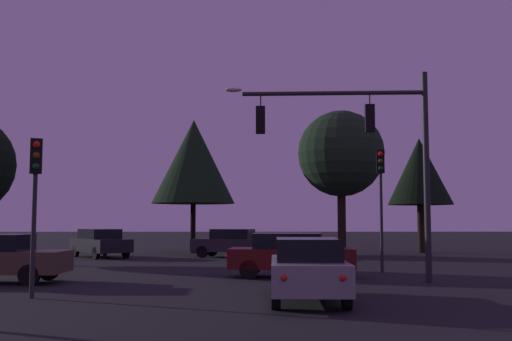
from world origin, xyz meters
name	(u,v)px	position (x,y,z in m)	size (l,w,h in m)	color
ground_plane	(247,261)	(0.00, 24.50, 0.00)	(168.00, 168.00, 0.00)	black
traffic_signal_mast_arm	(367,139)	(3.90, 14.10, 4.59)	(6.59, 0.64, 6.77)	#232326
traffic_light_corner_left	(35,184)	(-5.38, 10.21, 2.88)	(0.37, 0.39, 4.04)	#232326
traffic_light_corner_right	(381,186)	(5.13, 17.72, 3.29)	(0.33, 0.37, 4.67)	#232326
car_nearside_lane	(308,268)	(1.50, 9.54, 0.79)	(1.93, 4.40, 1.52)	gray
car_crossing_right	(290,254)	(1.52, 15.81, 0.80)	(4.49, 2.16, 1.52)	#4C0F0F
car_far_lane	(100,243)	(-7.90, 27.42, 0.80)	(4.04, 4.57, 1.52)	black
car_parked_lot	(231,243)	(-0.89, 27.33, 0.79)	(4.27, 2.75, 1.52)	#232328
tree_behind_sign	(420,172)	(10.76, 32.00, 5.02)	(3.99, 3.99, 7.13)	black
tree_left_far	(341,154)	(5.26, 28.21, 5.69)	(4.83, 4.83, 8.13)	black
tree_center_horizon	(194,162)	(-3.34, 31.94, 5.63)	(5.12, 5.12, 8.25)	black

